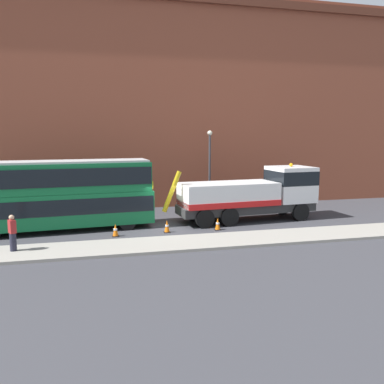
% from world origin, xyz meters
% --- Properties ---
extents(ground_plane, '(120.00, 120.00, 0.00)m').
position_xyz_m(ground_plane, '(0.00, 0.00, 0.00)').
color(ground_plane, '#38383D').
extents(near_kerb, '(60.00, 2.80, 0.15)m').
position_xyz_m(near_kerb, '(0.00, -4.20, 0.07)').
color(near_kerb, gray).
rests_on(near_kerb, ground_plane).
extents(building_facade, '(60.00, 1.50, 16.00)m').
position_xyz_m(building_facade, '(0.00, 7.18, 8.07)').
color(building_facade, brown).
rests_on(building_facade, ground_plane).
extents(recovery_tow_truck, '(10.23, 3.37, 3.67)m').
position_xyz_m(recovery_tow_truck, '(5.82, 0.48, 1.76)').
color(recovery_tow_truck, '#2D2D2D').
rests_on(recovery_tow_truck, ground_plane).
extents(double_decker_bus, '(11.18, 3.45, 4.06)m').
position_xyz_m(double_decker_bus, '(-6.34, 0.44, 2.23)').
color(double_decker_bus, '#146B38').
rests_on(double_decker_bus, ground_plane).
extents(pedestrian_onlooker, '(0.42, 0.48, 1.71)m').
position_xyz_m(pedestrian_onlooker, '(-7.94, -3.89, 0.99)').
color(pedestrian_onlooker, '#232333').
rests_on(pedestrian_onlooker, near_kerb).
extents(traffic_cone_near_bus, '(0.36, 0.36, 0.72)m').
position_xyz_m(traffic_cone_near_bus, '(-3.13, -1.70, 0.34)').
color(traffic_cone_near_bus, orange).
rests_on(traffic_cone_near_bus, ground_plane).
extents(traffic_cone_midway, '(0.36, 0.36, 0.72)m').
position_xyz_m(traffic_cone_midway, '(-0.23, -1.48, 0.34)').
color(traffic_cone_midway, orange).
rests_on(traffic_cone_midway, ground_plane).
extents(traffic_cone_near_truck, '(0.36, 0.36, 0.72)m').
position_xyz_m(traffic_cone_near_truck, '(2.77, -1.57, 0.34)').
color(traffic_cone_near_truck, orange).
rests_on(traffic_cone_near_truck, ground_plane).
extents(street_lamp, '(0.36, 0.36, 5.83)m').
position_xyz_m(street_lamp, '(4.16, 4.98, 3.47)').
color(street_lamp, '#38383D').
rests_on(street_lamp, ground_plane).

